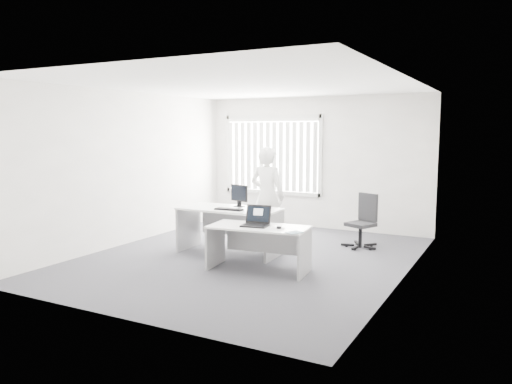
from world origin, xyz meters
The scene contains 18 objects.
ground centered at (0.00, 0.00, 0.00)m, with size 6.00×6.00×0.00m, color #4C4B52.
wall_back centered at (0.00, 3.00, 1.40)m, with size 5.00×0.02×2.80m, color white.
wall_front centered at (0.00, -3.00, 1.40)m, with size 5.00×0.02×2.80m, color white.
wall_left centered at (-2.50, 0.00, 1.40)m, with size 0.02×6.00×2.80m, color white.
wall_right centered at (2.50, 0.00, 1.40)m, with size 0.02×6.00×2.80m, color white.
ceiling centered at (0.00, 0.00, 2.80)m, with size 5.00×6.00×0.02m, color white.
window centered at (-1.00, 2.96, 1.55)m, with size 2.32×0.06×1.76m, color silver.
blinds centered at (-1.00, 2.90, 1.52)m, with size 2.20×0.10×1.50m, color white, non-canonical shape.
desk_near centered at (0.49, -0.56, 0.48)m, with size 1.54×0.84×0.67m.
desk_far centered at (-0.44, 0.16, 0.56)m, with size 1.74×0.86×0.78m.
office_chair centered at (1.45, 1.63, 0.30)m, with size 0.73×0.73×0.97m.
person centered at (-0.12, 0.96, 0.90)m, with size 0.66×0.43×1.81m, color white.
laptop centered at (0.45, -0.60, 0.82)m, with size 0.39×0.34×0.30m, color black, non-canonical shape.
paper_sheet centered at (0.80, -0.65, 0.67)m, with size 0.30×0.21×0.00m, color white.
mouse centered at (0.83, -0.57, 0.70)m, with size 0.06×0.11×0.04m, color #B5B5B8, non-canonical shape.
booklet centered at (1.16, -0.76, 0.68)m, with size 0.15×0.21×0.01m, color white.
keyboard centered at (-0.33, -0.03, 0.79)m, with size 0.48×0.16×0.02m, color black.
monitor centered at (-0.36, 0.36, 0.97)m, with size 0.38×0.11×0.38m, color black, non-canonical shape.
Camera 1 is at (3.86, -7.03, 2.08)m, focal length 35.00 mm.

